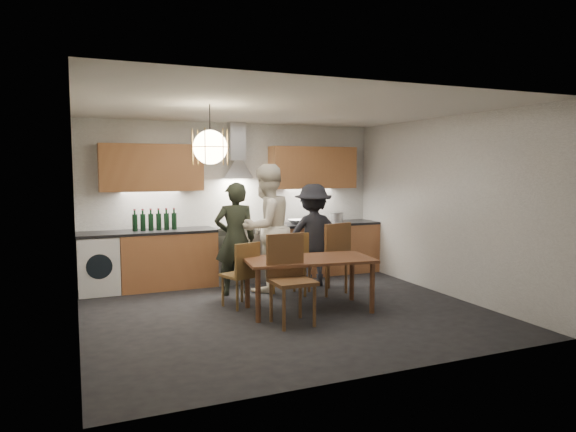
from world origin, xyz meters
name	(u,v)px	position (x,y,z in m)	size (l,w,h in m)	color
ground	(286,311)	(0.00, 0.00, 0.00)	(5.00, 5.00, 0.00)	black
room_shell	(286,180)	(0.00, 0.00, 1.71)	(5.02, 4.52, 2.61)	silver
counter_run	(242,253)	(0.02, 1.95, 0.45)	(5.00, 0.62, 0.90)	#C37C4B
range_stove	(241,254)	(0.00, 1.94, 0.44)	(0.90, 0.60, 0.92)	silver
wall_fixtures	(238,167)	(0.00, 2.07, 1.87)	(4.30, 0.54, 1.10)	#BA7A47
pendant_lamp	(210,147)	(-1.00, -0.10, 2.10)	(0.43, 0.43, 0.70)	black
dining_table	(309,264)	(0.28, -0.10, 0.61)	(1.73, 1.02, 0.69)	brown
chair_back_left	(243,270)	(-0.46, 0.35, 0.50)	(0.51, 0.51, 0.88)	brown
chair_back_mid	(292,260)	(0.36, 0.64, 0.54)	(0.45, 0.45, 0.94)	brown
chair_back_right	(332,253)	(0.97, 0.56, 0.61)	(0.58, 0.58, 1.06)	brown
chair_front	(289,272)	(-0.15, -0.47, 0.61)	(0.49, 0.49, 1.06)	brown
person_left	(235,239)	(-0.35, 1.08, 0.83)	(0.60, 0.40, 1.65)	black
person_mid	(266,228)	(0.16, 1.16, 0.96)	(0.93, 0.72, 1.91)	silver
person_right	(313,235)	(0.98, 1.22, 0.80)	(1.04, 0.60, 1.61)	black
mixing_bowl	(297,222)	(1.01, 1.94, 0.94)	(0.32, 0.32, 0.08)	silver
stock_pot	(337,217)	(1.79, 1.96, 0.98)	(0.23, 0.23, 0.16)	#B0B1B4
wine_bottles	(155,220)	(-1.37, 1.96, 1.07)	(0.67, 0.08, 0.33)	black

